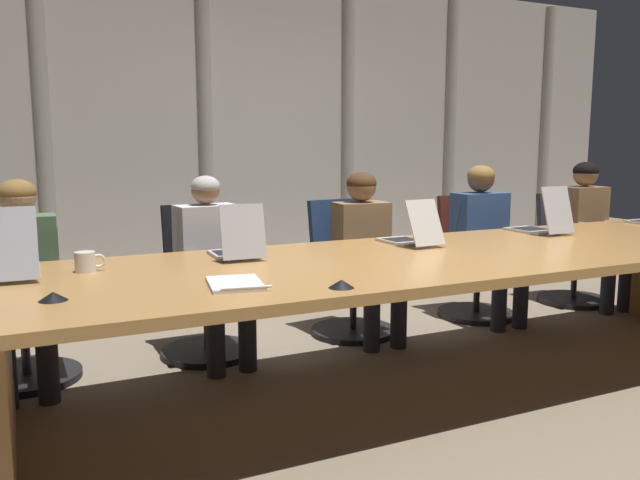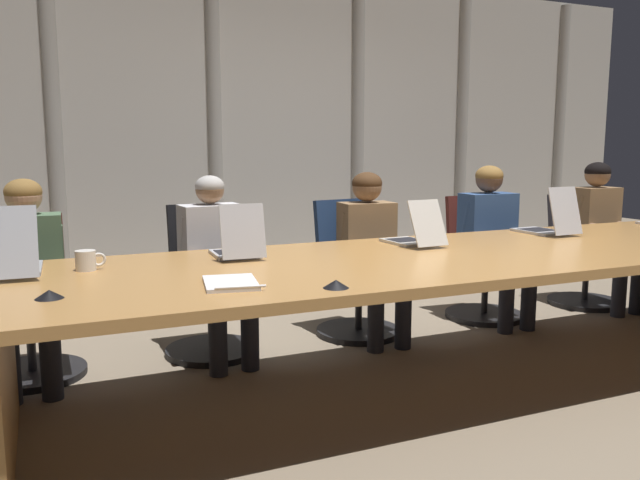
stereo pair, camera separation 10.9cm
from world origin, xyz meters
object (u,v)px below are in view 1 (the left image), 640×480
object	(u,v)px
laptop_center	(410,235)
coffee_mug_near	(86,262)
spiral_notepad	(235,284)
office_chair_left_end	(23,320)
laptop_right_mid	(540,224)
person_left_mid	(212,259)
laptop_left_end	(13,263)
office_chair_right_end	(571,262)
person_left_end	(22,271)
office_chair_center	(349,284)
conference_mic_left_side	(341,284)
office_chair_left_mid	(204,299)
laptop_left_mid	(237,247)
office_chair_right_mid	(474,271)
conference_mic_middle	(53,296)
person_right_end	(591,225)
person_center	(366,244)
person_right_mid	(486,233)

from	to	relation	value
laptop_center	coffee_mug_near	size ratio (longest dim) A/B	3.04
spiral_notepad	coffee_mug_near	bearing A→B (deg)	142.80
laptop_center	office_chair_left_end	distance (m)	2.30
laptop_right_mid	person_left_mid	xyz separation A→B (m)	(-2.12, 0.57, -0.17)
laptop_left_end	office_chair_right_end	world-z (taller)	laptop_left_end
person_left_end	person_left_mid	world-z (taller)	person_left_end
office_chair_center	laptop_right_mid	bearing A→B (deg)	49.06
coffee_mug_near	conference_mic_left_side	bearing A→B (deg)	-41.39
office_chair_left_mid	conference_mic_left_side	size ratio (longest dim) A/B	8.69
laptop_left_mid	office_chair_right_mid	size ratio (longest dim) A/B	0.40
office_chair_right_mid	conference_mic_left_side	xyz separation A→B (m)	(-2.03, -1.64, 0.42)
spiral_notepad	laptop_center	bearing A→B (deg)	36.06
laptop_left_end	laptop_left_mid	size ratio (longest dim) A/B	1.24
person_left_mid	spiral_notepad	world-z (taller)	person_left_mid
laptop_left_mid	person_left_end	distance (m)	1.21
conference_mic_middle	laptop_center	bearing A→B (deg)	16.34
office_chair_left_mid	person_right_end	distance (m)	3.27
laptop_right_mid	conference_mic_left_side	xyz separation A→B (m)	(-1.98, -0.91, -0.04)
person_center	laptop_left_mid	bearing A→B (deg)	-58.36
laptop_left_end	office_chair_right_end	distance (m)	4.40
person_right_mid	coffee_mug_near	xyz separation A→B (m)	(-2.93, -0.67, 0.12)
laptop_left_mid	coffee_mug_near	xyz separation A→B (m)	(-0.76, -0.06, -0.01)
coffee_mug_near	person_right_end	bearing A→B (deg)	9.37
laptop_right_mid	spiral_notepad	bearing A→B (deg)	103.48
laptop_right_mid	office_chair_right_mid	distance (m)	0.87
laptop_left_mid	office_chair_right_end	size ratio (longest dim) A/B	0.41
person_left_end	office_chair_right_mid	bearing A→B (deg)	94.72
conference_mic_left_side	spiral_notepad	xyz separation A→B (m)	(-0.39, 0.23, -0.01)
conference_mic_middle	spiral_notepad	world-z (taller)	conference_mic_middle
person_center	conference_mic_middle	distance (m)	2.39
coffee_mug_near	person_center	bearing A→B (deg)	19.37
office_chair_right_mid	spiral_notepad	world-z (taller)	office_chair_right_mid
coffee_mug_near	person_right_mid	bearing A→B (deg)	12.87
laptop_center	person_left_end	size ratio (longest dim) A/B	0.37
laptop_right_mid	spiral_notepad	distance (m)	2.46
laptop_right_mid	person_left_end	world-z (taller)	person_left_end
person_right_mid	office_chair_right_mid	bearing A→B (deg)	172.56
person_right_mid	spiral_notepad	world-z (taller)	person_right_mid
laptop_right_mid	conference_mic_left_side	bearing A→B (deg)	112.17
person_right_end	coffee_mug_near	bearing A→B (deg)	-80.60
conference_mic_left_side	laptop_center	bearing A→B (deg)	43.56
office_chair_left_mid	conference_mic_middle	bearing A→B (deg)	-35.10
laptop_left_mid	office_chair_center	distance (m)	1.40
office_chair_right_end	person_left_mid	distance (m)	3.22
coffee_mug_near	spiral_notepad	distance (m)	0.80
office_chair_left_end	conference_mic_left_side	size ratio (longest dim) A/B	8.47
office_chair_right_mid	person_right_end	size ratio (longest dim) A/B	0.78
office_chair_right_mid	person_center	bearing A→B (deg)	-77.01
person_left_mid	office_chair_left_mid	bearing A→B (deg)	179.83
laptop_center	office_chair_left_end	world-z (taller)	laptop_center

